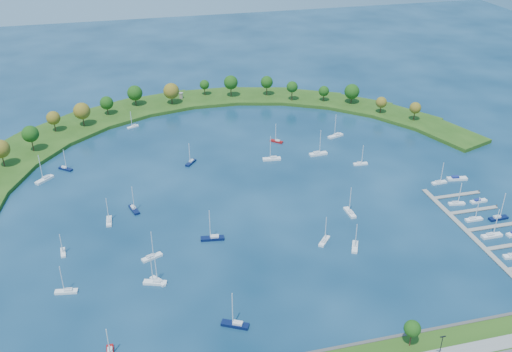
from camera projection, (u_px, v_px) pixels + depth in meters
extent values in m
plane|color=#07253E|center=(248.00, 190.00, 259.55)|extent=(700.00, 700.00, 0.00)
cube|color=#474442|center=(327.00, 351.00, 171.89)|extent=(420.00, 1.20, 1.80)
cylinder|color=#382314|center=(411.00, 339.00, 171.77)|extent=(0.56, 0.56, 5.60)
sphere|color=#184C13|center=(412.00, 329.00, 169.93)|extent=(5.20, 5.20, 5.20)
cylinder|color=black|center=(440.00, 349.00, 164.98)|extent=(0.24, 0.24, 10.00)
cube|color=#244A13|center=(22.00, 152.00, 291.63)|extent=(54.07, 56.09, 2.00)
cube|color=#244A13|center=(66.00, 131.00, 315.42)|extent=(55.20, 54.07, 2.00)
cube|color=#244A13|center=(112.00, 115.00, 335.46)|extent=(53.65, 48.47, 2.00)
cube|color=#244A13|center=(160.00, 104.00, 350.58)|extent=(49.62, 39.75, 2.00)
cube|color=#244A13|center=(208.00, 98.00, 359.92)|extent=(44.32, 29.96, 2.00)
cube|color=#244A13|center=(256.00, 96.00, 362.92)|extent=(49.49, 38.05, 2.00)
cube|color=#244A13|center=(304.00, 98.00, 359.42)|extent=(51.13, 44.12, 2.00)
cube|color=#244A13|center=(352.00, 105.00, 349.62)|extent=(49.19, 47.96, 2.00)
cube|color=#244A13|center=(399.00, 116.00, 334.09)|extent=(43.90, 49.49, 2.00)
cube|color=#244A13|center=(445.00, 132.00, 313.72)|extent=(35.67, 48.74, 2.00)
cylinder|color=#382314|center=(3.00, 159.00, 273.95)|extent=(0.56, 0.56, 7.64)
sphere|color=brown|center=(0.00, 149.00, 271.26)|extent=(8.93, 8.93, 8.93)
cylinder|color=#382314|center=(32.00, 144.00, 288.71)|extent=(0.56, 0.56, 7.95)
sphere|color=#184C13|center=(30.00, 134.00, 285.99)|extent=(8.48, 8.48, 8.48)
cylinder|color=#382314|center=(55.00, 126.00, 310.57)|extent=(0.56, 0.56, 6.55)
sphere|color=brown|center=(53.00, 118.00, 308.28)|extent=(7.50, 7.50, 7.50)
cylinder|color=#382314|center=(83.00, 120.00, 317.24)|extent=(0.56, 0.56, 7.11)
sphere|color=brown|center=(82.00, 111.00, 314.64)|extent=(9.32, 9.32, 9.32)
cylinder|color=#382314|center=(108.00, 110.00, 332.14)|extent=(0.56, 0.56, 5.71)
sphere|color=#184C13|center=(107.00, 103.00, 330.03)|extent=(7.76, 7.76, 7.76)
cylinder|color=#382314|center=(136.00, 101.00, 344.79)|extent=(0.56, 0.56, 6.14)
sphere|color=#184C13|center=(135.00, 93.00, 342.45)|extent=(9.18, 9.18, 9.18)
cylinder|color=#382314|center=(172.00, 99.00, 346.97)|extent=(0.56, 0.56, 6.41)
sphere|color=brown|center=(171.00, 91.00, 344.52)|extent=(9.62, 9.62, 9.62)
cylinder|color=#382314|center=(205.00, 91.00, 360.70)|extent=(0.56, 0.56, 5.67)
sphere|color=#184C13|center=(204.00, 85.00, 358.76)|extent=(6.12, 6.12, 6.12)
cylinder|color=#382314|center=(231.00, 91.00, 357.62)|extent=(0.56, 0.56, 7.69)
sphere|color=#184C13|center=(231.00, 82.00, 354.94)|extent=(8.75, 8.75, 8.75)
cylinder|color=#382314|center=(267.00, 90.00, 359.63)|extent=(0.56, 0.56, 7.32)
sphere|color=#184C13|center=(267.00, 82.00, 357.13)|extent=(7.74, 7.74, 7.74)
cylinder|color=#382314|center=(292.00, 95.00, 351.63)|extent=(0.56, 0.56, 7.56)
sphere|color=#184C13|center=(292.00, 87.00, 349.15)|extent=(6.94, 6.94, 6.94)
cylinder|color=#382314|center=(324.00, 97.00, 351.29)|extent=(0.56, 0.56, 5.31)
sphere|color=#184C13|center=(324.00, 91.00, 349.41)|extent=(6.42, 6.42, 6.42)
cylinder|color=#382314|center=(351.00, 99.00, 348.01)|extent=(0.56, 0.56, 5.78)
sphere|color=#184C13|center=(352.00, 91.00, 345.74)|extent=(9.19, 9.19, 9.19)
cylinder|color=#382314|center=(381.00, 109.00, 334.23)|extent=(0.56, 0.56, 5.43)
sphere|color=brown|center=(381.00, 102.00, 332.30)|extent=(6.52, 6.52, 6.52)
cylinder|color=#382314|center=(414.00, 115.00, 324.06)|extent=(0.56, 0.56, 6.45)
sphere|color=brown|center=(415.00, 108.00, 321.88)|extent=(6.57, 6.57, 6.57)
cylinder|color=gray|center=(181.00, 96.00, 355.65)|extent=(2.20, 2.20, 3.52)
cylinder|color=gray|center=(181.00, 93.00, 354.74)|extent=(2.60, 2.60, 0.30)
cube|color=gray|center=(476.00, 240.00, 224.27)|extent=(2.20, 82.00, 0.40)
cube|color=gray|center=(493.00, 227.00, 232.49)|extent=(22.00, 2.00, 0.40)
cube|color=gray|center=(474.00, 210.00, 243.72)|extent=(22.00, 2.00, 0.40)
cylinder|color=#382314|center=(497.00, 206.00, 245.95)|extent=(0.36, 0.36, 1.60)
cube|color=gray|center=(457.00, 195.00, 254.96)|extent=(22.00, 2.00, 0.40)
cylinder|color=#382314|center=(479.00, 191.00, 257.18)|extent=(0.36, 0.36, 1.60)
cube|color=white|center=(355.00, 247.00, 219.88)|extent=(5.31, 7.92, 0.93)
cube|color=silver|center=(355.00, 244.00, 220.17)|extent=(2.54, 3.10, 0.65)
cylinder|color=silver|center=(356.00, 236.00, 216.62)|extent=(0.32, 0.32, 10.45)
cube|color=white|center=(63.00, 253.00, 216.84)|extent=(2.29, 6.32, 0.74)
cube|color=silver|center=(63.00, 250.00, 217.05)|extent=(1.40, 2.27, 0.52)
cylinder|color=silver|center=(61.00, 244.00, 214.25)|extent=(0.32, 0.32, 8.36)
cube|color=#09143C|center=(134.00, 210.00, 243.80)|extent=(4.58, 8.57, 0.99)
cube|color=silver|center=(133.00, 207.00, 244.02)|extent=(2.38, 3.23, 0.69)
cylinder|color=silver|center=(133.00, 198.00, 240.40)|extent=(0.32, 0.32, 11.15)
cube|color=white|center=(155.00, 283.00, 200.98)|extent=(8.56, 4.92, 0.99)
cube|color=silver|center=(157.00, 281.00, 200.51)|extent=(3.27, 2.49, 0.69)
cylinder|color=silver|center=(152.00, 269.00, 198.12)|extent=(0.32, 0.32, 11.16)
cube|color=white|center=(45.00, 180.00, 266.93)|extent=(8.54, 8.46, 1.13)
cube|color=silver|center=(46.00, 177.00, 267.17)|extent=(3.64, 3.62, 0.79)
cylinder|color=silver|center=(41.00, 167.00, 263.06)|extent=(0.32, 0.32, 12.68)
cube|color=white|center=(336.00, 136.00, 310.37)|extent=(9.41, 5.33, 1.09)
cube|color=silver|center=(337.00, 134.00, 310.36)|extent=(3.58, 2.71, 0.76)
cylinder|color=silver|center=(335.00, 125.00, 306.83)|extent=(0.32, 0.32, 12.25)
cube|color=#09143C|center=(212.00, 238.00, 224.80)|extent=(9.55, 3.83, 1.11)
cube|color=silver|center=(215.00, 236.00, 224.44)|extent=(3.47, 2.24, 0.78)
cylinder|color=silver|center=(210.00, 224.00, 221.46)|extent=(0.32, 0.32, 12.53)
cube|color=white|center=(158.00, 281.00, 201.81)|extent=(5.77, 6.93, 0.85)
cube|color=silver|center=(159.00, 280.00, 201.06)|extent=(2.59, 2.83, 0.60)
cylinder|color=silver|center=(156.00, 269.00, 199.63)|extent=(0.32, 0.32, 9.59)
cube|color=white|center=(360.00, 164.00, 281.47)|extent=(7.30, 2.46, 0.86)
cube|color=silver|center=(359.00, 163.00, 281.00)|extent=(2.60, 1.56, 0.60)
cylinder|color=silver|center=(363.00, 154.00, 279.03)|extent=(0.32, 0.32, 9.71)
cube|color=#09143C|center=(66.00, 169.00, 276.78)|extent=(7.10, 6.42, 0.90)
cube|color=silver|center=(64.00, 167.00, 276.70)|extent=(2.95, 2.81, 0.63)
cylinder|color=silver|center=(65.00, 159.00, 273.92)|extent=(0.32, 0.32, 10.12)
cube|color=maroon|center=(277.00, 141.00, 304.56)|extent=(6.66, 6.19, 0.85)
cube|color=silver|center=(278.00, 140.00, 303.93)|extent=(2.79, 2.69, 0.60)
cylinder|color=silver|center=(276.00, 132.00, 302.29)|extent=(0.32, 0.32, 9.61)
cube|color=white|center=(152.00, 257.00, 214.01)|extent=(8.27, 5.12, 0.96)
cube|color=silver|center=(150.00, 256.00, 213.20)|extent=(3.19, 2.52, 0.67)
cylinder|color=silver|center=(152.00, 244.00, 211.52)|extent=(0.32, 0.32, 10.83)
cube|color=white|center=(272.00, 159.00, 285.96)|extent=(9.31, 3.58, 1.09)
cube|color=silver|center=(273.00, 157.00, 285.62)|extent=(3.36, 2.14, 0.76)
cylinder|color=silver|center=(270.00, 147.00, 282.68)|extent=(0.32, 0.32, 12.26)
cube|color=white|center=(318.00, 154.00, 290.99)|extent=(9.45, 3.05, 1.12)
cube|color=silver|center=(317.00, 152.00, 290.30)|extent=(3.35, 1.98, 0.78)
cylinder|color=silver|center=(320.00, 142.00, 287.90)|extent=(0.32, 0.32, 12.61)
cube|color=white|center=(350.00, 213.00, 241.65)|extent=(2.72, 8.47, 1.00)
cube|color=silver|center=(351.00, 212.00, 240.54)|extent=(1.77, 3.00, 0.70)
cylinder|color=silver|center=(350.00, 199.00, 239.27)|extent=(0.32, 0.32, 11.30)
cube|color=white|center=(324.00, 241.00, 223.32)|extent=(6.62, 7.18, 0.92)
cube|color=silver|center=(324.00, 240.00, 222.35)|extent=(2.88, 3.00, 0.64)
cylinder|color=silver|center=(326.00, 228.00, 221.11)|extent=(0.32, 0.32, 10.32)
cube|color=white|center=(133.00, 127.00, 321.69)|extent=(6.80, 4.68, 0.80)
cube|color=silver|center=(134.00, 125.00, 321.75)|extent=(2.68, 2.22, 0.56)
cylinder|color=silver|center=(131.00, 119.00, 319.04)|extent=(0.32, 0.32, 9.02)
cube|color=#09143C|center=(191.00, 163.00, 282.49)|extent=(6.41, 7.39, 0.92)
cube|color=silver|center=(191.00, 161.00, 282.73)|extent=(2.84, 3.05, 0.65)
cylinder|color=silver|center=(189.00, 153.00, 279.29)|extent=(0.32, 0.32, 10.38)
cube|color=#09143C|center=(235.00, 325.00, 182.46)|extent=(9.15, 6.42, 1.08)
cube|color=silver|center=(238.00, 323.00, 181.84)|extent=(3.61, 3.03, 0.76)
cylinder|color=silver|center=(232.00, 309.00, 179.44)|extent=(0.32, 0.32, 12.17)
cube|color=white|center=(66.00, 292.00, 196.79)|extent=(7.96, 3.34, 0.93)
cube|color=silver|center=(68.00, 290.00, 196.47)|extent=(2.90, 1.92, 0.65)
cylinder|color=silver|center=(62.00, 279.00, 194.02)|extent=(0.32, 0.32, 10.42)
cube|color=silver|center=(110.00, 350.00, 171.85)|extent=(1.50, 2.65, 0.63)
cylinder|color=silver|center=(108.00, 342.00, 168.43)|extent=(0.32, 0.32, 10.13)
cube|color=white|center=(109.00, 221.00, 235.78)|extent=(2.45, 7.69, 0.91)
cube|color=silver|center=(109.00, 221.00, 234.75)|extent=(1.60, 2.72, 0.64)
cylinder|color=silver|center=(107.00, 209.00, 233.63)|extent=(0.32, 0.32, 10.27)
cube|color=silver|center=(512.00, 255.00, 214.01)|extent=(3.07, 2.01, 0.69)
cube|color=white|center=(492.00, 236.00, 226.41)|extent=(8.71, 2.53, 1.04)
cube|color=silver|center=(490.00, 234.00, 225.79)|extent=(3.06, 1.74, 0.73)
cylinder|color=silver|center=(496.00, 222.00, 223.51)|extent=(0.32, 0.32, 11.72)
cube|color=white|center=(474.00, 219.00, 237.05)|extent=(7.56, 2.14, 0.91)
cube|color=silver|center=(472.00, 218.00, 236.51)|extent=(2.65, 1.49, 0.63)
cylinder|color=silver|center=(478.00, 208.00, 234.52)|extent=(0.32, 0.32, 10.19)
cube|color=#09143C|center=(498.00, 218.00, 237.80)|extent=(8.59, 2.78, 1.02)
cube|color=silver|center=(497.00, 217.00, 237.17)|extent=(3.05, 1.81, 0.71)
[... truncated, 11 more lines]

